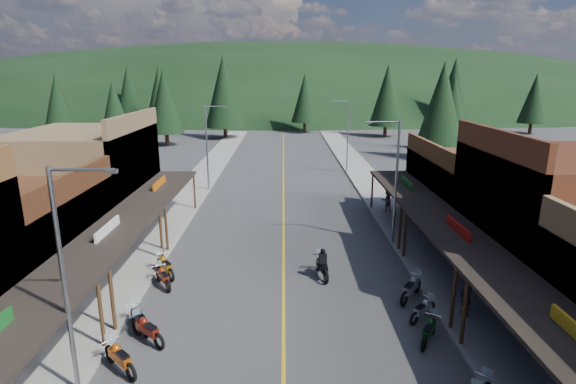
{
  "coord_description": "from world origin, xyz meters",
  "views": [
    {
      "loc": [
        0.02,
        -19.36,
        10.69
      ],
      "look_at": [
        0.31,
        9.97,
        3.0
      ],
      "focal_mm": 28.0,
      "sensor_mm": 36.0,
      "label": 1
    }
  ],
  "objects_px": {
    "pine_8": "(115,112)",
    "streetlight_3": "(346,133)",
    "pine_9": "(452,106)",
    "pedestrian_east_a": "(466,295)",
    "bike_west_5": "(120,357)",
    "bike_east_6": "(429,329)",
    "bike_west_6": "(147,329)",
    "pine_5": "(454,89)",
    "pine_6": "(534,98)",
    "pine_11": "(442,103)",
    "shop_east_2": "(560,223)",
    "pine_2": "(224,91)",
    "shop_west_3": "(86,180)",
    "streetlight_1": "(208,144)",
    "pine_7": "(129,92)",
    "pine_1": "(160,93)",
    "pine_3": "(305,98)",
    "bike_west_7": "(139,318)",
    "rider_on_bike": "(322,265)",
    "pine_4": "(387,95)",
    "shop_east_3": "(477,193)",
    "streetlight_0": "(67,274)",
    "pine_10": "(165,101)",
    "pedestrian_east_b": "(386,200)",
    "shop_west_2": "(7,244)",
    "streetlight_2": "(394,177)",
    "bike_east_8": "(411,287)",
    "pine_0": "(58,99)",
    "bike_west_9": "(165,265)",
    "bike_east_7": "(423,309)"
  },
  "relations": [
    {
      "from": "pine_1",
      "to": "pine_3",
      "type": "relative_size",
      "value": 1.14
    },
    {
      "from": "streetlight_0",
      "to": "pine_10",
      "type": "distance_m",
      "value": 57.13
    },
    {
      "from": "pine_4",
      "to": "pine_0",
      "type": "bearing_deg",
      "value": 178.03
    },
    {
      "from": "shop_west_3",
      "to": "streetlight_1",
      "type": "distance_m",
      "value": 12.73
    },
    {
      "from": "pine_4",
      "to": "bike_west_7",
      "type": "height_order",
      "value": "pine_4"
    },
    {
      "from": "shop_west_2",
      "to": "pine_8",
      "type": "bearing_deg",
      "value": 102.15
    },
    {
      "from": "bike_west_7",
      "to": "bike_east_6",
      "type": "distance_m",
      "value": 12.2
    },
    {
      "from": "pine_5",
      "to": "pine_1",
      "type": "bearing_deg",
      "value": -178.03
    },
    {
      "from": "pine_8",
      "to": "bike_west_9",
      "type": "height_order",
      "value": "pine_8"
    },
    {
      "from": "pine_4",
      "to": "bike_east_6",
      "type": "xyz_separation_m",
      "value": [
        -12.03,
        -63.08,
        -6.65
      ]
    },
    {
      "from": "pine_5",
      "to": "bike_west_6",
      "type": "bearing_deg",
      "value": -117.82
    },
    {
      "from": "streetlight_2",
      "to": "pine_1",
      "type": "relative_size",
      "value": 0.64
    },
    {
      "from": "pine_7",
      "to": "pine_5",
      "type": "bearing_deg",
      "value": -3.47
    },
    {
      "from": "shop_east_2",
      "to": "pine_3",
      "type": "distance_m",
      "value": 65.11
    },
    {
      "from": "shop_east_3",
      "to": "streetlight_1",
      "type": "height_order",
      "value": "streetlight_1"
    },
    {
      "from": "pine_7",
      "to": "pine_9",
      "type": "relative_size",
      "value": 1.16
    },
    {
      "from": "pine_7",
      "to": "rider_on_bike",
      "type": "xyz_separation_m",
      "value": [
        34.1,
        -72.89,
        -6.54
      ]
    },
    {
      "from": "bike_west_6",
      "to": "bike_west_7",
      "type": "relative_size",
      "value": 1.06
    },
    {
      "from": "shop_east_3",
      "to": "bike_west_7",
      "type": "xyz_separation_m",
      "value": [
        -19.95,
        -13.37,
        -1.94
      ]
    },
    {
      "from": "rider_on_bike",
      "to": "pedestrian_east_b",
      "type": "relative_size",
      "value": 1.3
    },
    {
      "from": "pine_6",
      "to": "pine_11",
      "type": "distance_m",
      "value": 36.78
    },
    {
      "from": "streetlight_3",
      "to": "pine_9",
      "type": "height_order",
      "value": "pine_9"
    },
    {
      "from": "streetlight_2",
      "to": "pine_11",
      "type": "bearing_deg",
      "value": 66.49
    },
    {
      "from": "shop_east_3",
      "to": "bike_west_6",
      "type": "relative_size",
      "value": 4.96
    },
    {
      "from": "bike_east_7",
      "to": "pedestrian_east_a",
      "type": "distance_m",
      "value": 2.04
    },
    {
      "from": "shop_west_2",
      "to": "pine_1",
      "type": "bearing_deg",
      "value": 98.53
    },
    {
      "from": "shop_east_3",
      "to": "pine_11",
      "type": "height_order",
      "value": "pine_11"
    },
    {
      "from": "bike_west_5",
      "to": "bike_east_6",
      "type": "distance_m",
      "value": 12.14
    },
    {
      "from": "pine_8",
      "to": "streetlight_0",
      "type": "bearing_deg",
      "value": -71.89
    },
    {
      "from": "streetlight_0",
      "to": "pine_6",
      "type": "bearing_deg",
      "value": 52.89
    },
    {
      "from": "shop_east_3",
      "to": "streetlight_0",
      "type": "distance_m",
      "value": 27.05
    },
    {
      "from": "pine_4",
      "to": "pine_9",
      "type": "bearing_deg",
      "value": -68.2
    },
    {
      "from": "shop_east_3",
      "to": "bike_west_5",
      "type": "distance_m",
      "value": 25.63
    },
    {
      "from": "shop_east_2",
      "to": "pine_2",
      "type": "bearing_deg",
      "value": 112.9
    },
    {
      "from": "bike_west_6",
      "to": "pine_5",
      "type": "bearing_deg",
      "value": 12.82
    },
    {
      "from": "pine_9",
      "to": "pedestrian_east_a",
      "type": "distance_m",
      "value": 49.07
    },
    {
      "from": "bike_west_7",
      "to": "pine_4",
      "type": "bearing_deg",
      "value": 33.0
    },
    {
      "from": "pine_6",
      "to": "bike_east_6",
      "type": "height_order",
      "value": "pine_6"
    },
    {
      "from": "bike_west_6",
      "to": "rider_on_bike",
      "type": "xyz_separation_m",
      "value": [
        7.68,
        6.09,
        0.07
      ]
    },
    {
      "from": "bike_west_7",
      "to": "pedestrian_east_a",
      "type": "relative_size",
      "value": 1.1
    },
    {
      "from": "rider_on_bike",
      "to": "shop_west_2",
      "type": "bearing_deg",
      "value": 175.25
    },
    {
      "from": "shop_west_3",
      "to": "pine_0",
      "type": "height_order",
      "value": "pine_0"
    },
    {
      "from": "bike_west_5",
      "to": "bike_west_6",
      "type": "bearing_deg",
      "value": 29.92
    },
    {
      "from": "streetlight_2",
      "to": "pine_2",
      "type": "bearing_deg",
      "value": 108.73
    },
    {
      "from": "shop_west_2",
      "to": "bike_east_8",
      "type": "relative_size",
      "value": 4.72
    },
    {
      "from": "pine_4",
      "to": "pedestrian_east_a",
      "type": "distance_m",
      "value": 62.24
    },
    {
      "from": "streetlight_1",
      "to": "bike_west_6",
      "type": "distance_m",
      "value": 25.32
    },
    {
      "from": "pine_10",
      "to": "shop_east_2",
      "type": "bearing_deg",
      "value": -56.65
    },
    {
      "from": "shop_west_2",
      "to": "pedestrian_east_a",
      "type": "distance_m",
      "value": 22.19
    },
    {
      "from": "pine_8",
      "to": "streetlight_3",
      "type": "bearing_deg",
      "value": -19.05
    }
  ]
}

